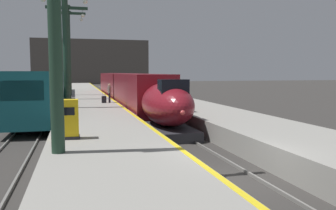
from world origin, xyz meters
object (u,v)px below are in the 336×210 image
object	(u,v)px
station_column_far	(68,43)
ticket_machine_yellow	(70,121)
regional_train_adjacent	(47,88)
station_column_mid	(66,36)
station_column_distant	(69,45)
highspeed_train_main	(129,90)
rolling_suitcase	(104,99)
passenger_near_edge	(109,92)

from	to	relation	value
station_column_far	ticket_machine_yellow	distance (m)	22.16
regional_train_adjacent	ticket_machine_yellow	size ratio (longest dim) A/B	22.87
station_column_mid	station_column_distant	xyz separation A→B (m)	(0.00, 15.49, 0.46)
regional_train_adjacent	station_column_distant	xyz separation A→B (m)	(2.20, 4.58, 4.76)
highspeed_train_main	rolling_suitcase	distance (m)	5.29
station_column_mid	rolling_suitcase	world-z (taller)	station_column_mid
station_column_distant	ticket_machine_yellow	world-z (taller)	station_column_distant
station_column_far	passenger_near_edge	bearing A→B (deg)	-55.27
station_column_mid	ticket_machine_yellow	distance (m)	13.68
ticket_machine_yellow	station_column_mid	bearing A→B (deg)	91.56
highspeed_train_main	station_column_distant	xyz separation A→B (m)	(-5.90, 7.51, 4.96)
highspeed_train_main	station_column_distant	bearing A→B (deg)	128.14
passenger_near_edge	station_column_distant	bearing A→B (deg)	106.61
station_column_far	rolling_suitcase	distance (m)	7.97
station_column_mid	station_column_far	distance (m)	8.76
station_column_far	station_column_mid	bearing A→B (deg)	-90.00
passenger_near_edge	rolling_suitcase	xyz separation A→B (m)	(-0.49, -0.10, -0.69)
station_column_far	rolling_suitcase	bearing A→B (deg)	-59.66
station_column_mid	passenger_near_edge	distance (m)	6.72
station_column_mid	rolling_suitcase	size ratio (longest dim) A/B	9.08
passenger_near_edge	station_column_far	bearing A→B (deg)	124.73
station_column_mid	station_column_far	bearing A→B (deg)	90.00
rolling_suitcase	station_column_mid	bearing A→B (deg)	-130.32
passenger_near_edge	ticket_machine_yellow	world-z (taller)	passenger_near_edge
highspeed_train_main	rolling_suitcase	xyz separation A→B (m)	(-2.87, -4.41, -0.57)
station_column_distant	passenger_near_edge	world-z (taller)	station_column_distant
passenger_near_edge	rolling_suitcase	distance (m)	0.85
regional_train_adjacent	station_column_far	world-z (taller)	station_column_far
regional_train_adjacent	rolling_suitcase	size ratio (longest dim) A/B	37.27
highspeed_train_main	ticket_machine_yellow	size ratio (longest dim) A/B	23.70
regional_train_adjacent	rolling_suitcase	xyz separation A→B (m)	(5.23, -7.34, -0.77)
rolling_suitcase	ticket_machine_yellow	xyz separation A→B (m)	(-2.68, -16.44, 0.44)
passenger_near_edge	ticket_machine_yellow	xyz separation A→B (m)	(-3.18, -16.54, -0.25)
rolling_suitcase	regional_train_adjacent	bearing A→B (deg)	125.50
regional_train_adjacent	ticket_machine_yellow	world-z (taller)	regional_train_adjacent
rolling_suitcase	passenger_near_edge	bearing A→B (deg)	10.99
rolling_suitcase	station_column_distant	bearing A→B (deg)	104.28
regional_train_adjacent	station_column_far	bearing A→B (deg)	-44.42
regional_train_adjacent	station_column_mid	xyz separation A→B (m)	(2.20, -10.91, 4.30)
regional_train_adjacent	station_column_distant	world-z (taller)	station_column_distant
highspeed_train_main	station_column_far	world-z (taller)	station_column_far
highspeed_train_main	rolling_suitcase	bearing A→B (deg)	-123.04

